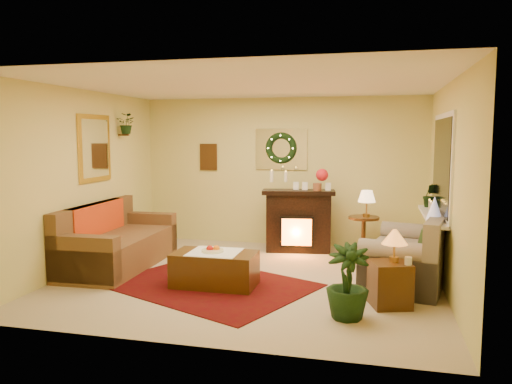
% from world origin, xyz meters
% --- Properties ---
extents(floor, '(5.00, 5.00, 0.00)m').
position_xyz_m(floor, '(0.00, 0.00, 0.00)').
color(floor, beige).
rests_on(floor, ground).
extents(ceiling, '(5.00, 5.00, 0.00)m').
position_xyz_m(ceiling, '(0.00, 0.00, 2.60)').
color(ceiling, white).
rests_on(ceiling, ground).
extents(wall_back, '(5.00, 5.00, 0.00)m').
position_xyz_m(wall_back, '(0.00, 2.25, 1.30)').
color(wall_back, '#EFD88C').
rests_on(wall_back, ground).
extents(wall_front, '(5.00, 5.00, 0.00)m').
position_xyz_m(wall_front, '(0.00, -2.25, 1.30)').
color(wall_front, '#EFD88C').
rests_on(wall_front, ground).
extents(wall_left, '(4.50, 4.50, 0.00)m').
position_xyz_m(wall_left, '(-2.50, 0.00, 1.30)').
color(wall_left, '#EFD88C').
rests_on(wall_left, ground).
extents(wall_right, '(4.50, 4.50, 0.00)m').
position_xyz_m(wall_right, '(2.50, 0.00, 1.30)').
color(wall_right, '#EFD88C').
rests_on(wall_right, ground).
extents(area_rug, '(2.99, 2.67, 0.01)m').
position_xyz_m(area_rug, '(-0.43, -0.42, 0.01)').
color(area_rug, '#3B0E05').
rests_on(area_rug, floor).
extents(sofa, '(1.01, 2.20, 0.93)m').
position_xyz_m(sofa, '(-2.04, 0.16, 0.43)').
color(sofa, brown).
rests_on(sofa, floor).
extents(red_throw, '(0.87, 1.41, 0.02)m').
position_xyz_m(red_throw, '(-2.08, 0.28, 0.46)').
color(red_throw, red).
rests_on(red_throw, sofa).
extents(fireplace, '(1.10, 0.48, 0.97)m').
position_xyz_m(fireplace, '(0.39, 1.74, 0.55)').
color(fireplace, black).
rests_on(fireplace, floor).
extents(poinsettia, '(0.20, 0.20, 0.20)m').
position_xyz_m(poinsettia, '(0.78, 1.72, 1.30)').
color(poinsettia, red).
rests_on(poinsettia, fireplace).
extents(mantel_candle_a, '(0.06, 0.06, 0.19)m').
position_xyz_m(mantel_candle_a, '(-0.06, 1.72, 1.26)').
color(mantel_candle_a, '#F8F1C7').
rests_on(mantel_candle_a, fireplace).
extents(mantel_candle_b, '(0.06, 0.06, 0.17)m').
position_xyz_m(mantel_candle_b, '(0.18, 1.69, 1.26)').
color(mantel_candle_b, white).
rests_on(mantel_candle_b, fireplace).
extents(mantel_mirror, '(0.92, 0.02, 0.72)m').
position_xyz_m(mantel_mirror, '(0.00, 2.23, 1.70)').
color(mantel_mirror, white).
rests_on(mantel_mirror, wall_back).
extents(wreath, '(0.55, 0.11, 0.55)m').
position_xyz_m(wreath, '(0.00, 2.19, 1.72)').
color(wreath, '#194719').
rests_on(wreath, wall_back).
extents(wall_art, '(0.32, 0.03, 0.48)m').
position_xyz_m(wall_art, '(-1.35, 2.23, 1.55)').
color(wall_art, '#381E11').
rests_on(wall_art, wall_back).
extents(gold_mirror, '(0.03, 0.84, 1.00)m').
position_xyz_m(gold_mirror, '(-2.48, 0.30, 1.75)').
color(gold_mirror, gold).
rests_on(gold_mirror, wall_left).
extents(hanging_plant, '(0.33, 0.28, 0.36)m').
position_xyz_m(hanging_plant, '(-2.34, 1.05, 1.97)').
color(hanging_plant, '#194719').
rests_on(hanging_plant, wall_left).
extents(loveseat, '(1.26, 1.77, 0.93)m').
position_xyz_m(loveseat, '(2.06, 0.31, 0.42)').
color(loveseat, '#997F61').
rests_on(loveseat, floor).
extents(window_frame, '(0.03, 1.86, 1.36)m').
position_xyz_m(window_frame, '(2.48, 0.55, 1.55)').
color(window_frame, white).
rests_on(window_frame, wall_right).
extents(window_glass, '(0.02, 1.70, 1.22)m').
position_xyz_m(window_glass, '(2.47, 0.55, 1.55)').
color(window_glass, black).
rests_on(window_glass, wall_right).
extents(window_sill, '(0.22, 1.86, 0.04)m').
position_xyz_m(window_sill, '(2.38, 0.55, 0.87)').
color(window_sill, white).
rests_on(window_sill, wall_right).
extents(mini_tree, '(0.19, 0.19, 0.29)m').
position_xyz_m(mini_tree, '(2.36, 0.14, 1.04)').
color(mini_tree, silver).
rests_on(mini_tree, window_sill).
extents(sill_plant, '(0.25, 0.20, 0.46)m').
position_xyz_m(sill_plant, '(2.41, 1.26, 1.08)').
color(sill_plant, '#123611').
rests_on(sill_plant, window_sill).
extents(side_table_round, '(0.57, 0.57, 0.64)m').
position_xyz_m(side_table_round, '(1.46, 1.70, 0.33)').
color(side_table_round, black).
rests_on(side_table_round, floor).
extents(lamp_cream, '(0.28, 0.28, 0.43)m').
position_xyz_m(lamp_cream, '(1.50, 1.71, 0.88)').
color(lamp_cream, '#FFCF8D').
rests_on(lamp_cream, side_table_round).
extents(end_table_square, '(0.52, 0.52, 0.51)m').
position_xyz_m(end_table_square, '(1.82, -0.69, 0.27)').
color(end_table_square, '#54251A').
rests_on(end_table_square, floor).
extents(lamp_tiffany, '(0.29, 0.29, 0.43)m').
position_xyz_m(lamp_tiffany, '(1.86, -0.66, 0.74)').
color(lamp_tiffany, orange).
rests_on(lamp_tiffany, end_table_square).
extents(coffee_table, '(1.06, 0.59, 0.45)m').
position_xyz_m(coffee_table, '(-0.35, -0.45, 0.21)').
color(coffee_table, black).
rests_on(coffee_table, floor).
extents(fruit_bowl, '(0.28, 0.28, 0.07)m').
position_xyz_m(fruit_bowl, '(-0.38, -0.45, 0.45)').
color(fruit_bowl, '#EDEFBF').
rests_on(fruit_bowl, coffee_table).
extents(floor_palm, '(1.52, 1.52, 2.40)m').
position_xyz_m(floor_palm, '(1.37, -1.20, 0.45)').
color(floor_palm, '#275924').
rests_on(floor_palm, floor).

